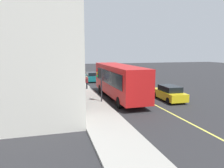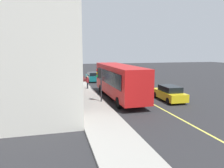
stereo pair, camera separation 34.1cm
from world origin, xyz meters
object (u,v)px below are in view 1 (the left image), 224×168
pedestrian_waiting (74,79)px  car_yellow (169,93)px  traffic_light (100,77)px  pedestrian_at_corner (73,76)px  bus (119,80)px  car_teal (92,77)px  pedestrian_near_storefront (87,81)px

pedestrian_waiting → car_yellow: bearing=-141.7°
traffic_light → pedestrian_at_corner: bearing=4.4°
bus → car_teal: (13.58, 0.40, -1.24)m
traffic_light → pedestrian_near_storefront: bearing=0.6°
pedestrian_at_corner → car_teal: bearing=-80.2°
pedestrian_waiting → traffic_light: bearing=-171.6°
traffic_light → pedestrian_waiting: size_ratio=1.84×
pedestrian_near_storefront → traffic_light: bearing=-179.4°
car_teal → pedestrian_near_storefront: pedestrian_near_storefront is taller
car_yellow → pedestrian_at_corner: size_ratio=2.76×
car_teal → car_yellow: bearing=-162.1°
traffic_light → car_yellow: 7.24m
bus → car_teal: bus is taller
car_teal → car_yellow: (-15.67, -5.06, 0.00)m
car_yellow → pedestrian_near_storefront: pedestrian_near_storefront is taller
car_teal → pedestrian_at_corner: 3.08m
bus → car_teal: bearing=1.7°
pedestrian_at_corner → car_yellow: bearing=-151.9°
traffic_light → pedestrian_at_corner: traffic_light is taller
bus → traffic_light: size_ratio=3.49×
pedestrian_waiting → pedestrian_near_storefront: 2.87m
car_teal → pedestrian_waiting: bearing=145.8°
bus → car_yellow: 5.25m
bus → pedestrian_at_corner: bearing=14.7°
traffic_light → car_yellow: traffic_light is taller
pedestrian_waiting → bus: bearing=-156.3°
pedestrian_near_storefront → pedestrian_waiting: bearing=28.8°
traffic_light → car_teal: size_ratio=0.74×
bus → pedestrian_waiting: (8.60, 3.78, -0.79)m
bus → car_yellow: size_ratio=2.57×
car_yellow → pedestrian_near_storefront: 10.80m
car_yellow → pedestrian_waiting: bearing=38.3°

